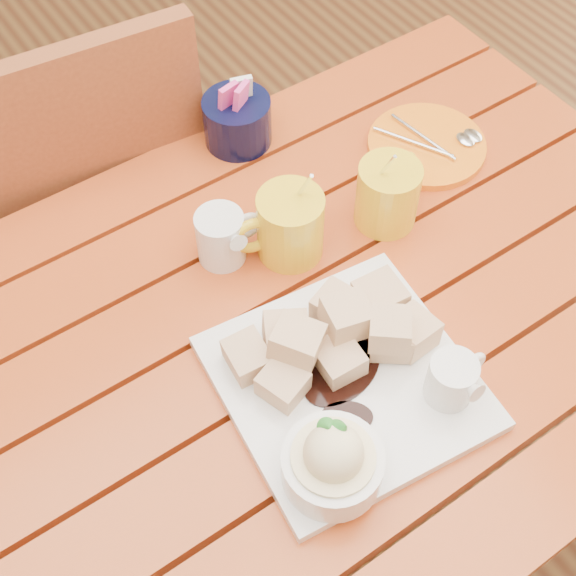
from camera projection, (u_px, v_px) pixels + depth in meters
ground at (297, 527)px, 1.65m from camera, size 5.00×5.00×0.00m
table at (301, 369)px, 1.13m from camera, size 1.20×0.79×0.75m
dessert_plate at (347, 389)px, 0.95m from camera, size 0.32×0.32×0.12m
coffee_mug_left at (288, 225)px, 1.07m from camera, size 0.13×0.09×0.15m
coffee_mug_right at (389, 193)px, 1.11m from camera, size 0.12×0.09×0.15m
cream_pitcher at (222, 236)px, 1.08m from camera, size 0.10×0.08×0.08m
sugar_caddy at (237, 120)px, 1.21m from camera, size 0.10×0.10×0.11m
orange_saucer at (428, 145)px, 1.23m from camera, size 0.18×0.18×0.02m
chair_far at (70, 216)px, 1.43m from camera, size 0.50×0.50×0.96m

